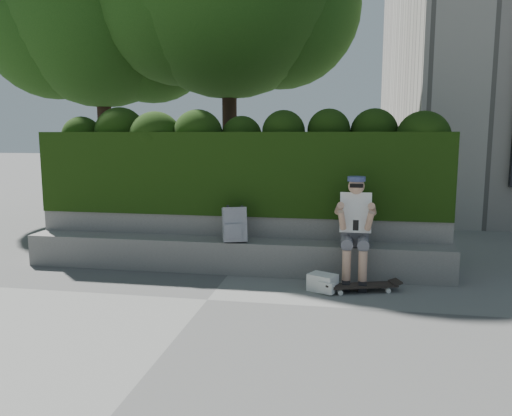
% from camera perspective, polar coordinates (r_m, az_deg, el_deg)
% --- Properties ---
extents(ground, '(80.00, 80.00, 0.00)m').
position_cam_1_polar(ground, '(5.96, -5.58, -10.39)').
color(ground, slate).
rests_on(ground, ground).
extents(bench_ledge, '(6.00, 0.45, 0.45)m').
position_cam_1_polar(bench_ledge, '(7.06, -2.85, -5.45)').
color(bench_ledge, gray).
rests_on(bench_ledge, ground).
extents(planter_wall, '(6.00, 0.50, 0.75)m').
position_cam_1_polar(planter_wall, '(7.48, -2.05, -3.47)').
color(planter_wall, gray).
rests_on(planter_wall, ground).
extents(hedge, '(6.00, 1.00, 1.20)m').
position_cam_1_polar(hedge, '(7.56, -1.72, 4.13)').
color(hedge, black).
rests_on(hedge, planter_wall).
extents(tree_right, '(4.35, 4.35, 6.89)m').
position_cam_1_polar(tree_right, '(12.88, -17.42, 20.57)').
color(tree_right, black).
rests_on(tree_right, ground).
extents(person, '(0.40, 0.76, 1.38)m').
position_cam_1_polar(person, '(6.60, 11.27, -1.91)').
color(person, slate).
rests_on(person, ground).
extents(skateboard, '(0.89, 0.47, 0.09)m').
position_cam_1_polar(skateboard, '(6.32, 12.01, -8.70)').
color(skateboard, black).
rests_on(skateboard, ground).
extents(backpack_plaid, '(0.36, 0.27, 0.47)m').
position_cam_1_polar(backpack_plaid, '(6.85, -2.47, -1.92)').
color(backpack_plaid, '#A9A8AD').
rests_on(backpack_plaid, bench_ledge).
extents(backpack_ground, '(0.40, 0.35, 0.21)m').
position_cam_1_polar(backpack_ground, '(6.27, 7.61, -8.43)').
color(backpack_ground, white).
rests_on(backpack_ground, ground).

